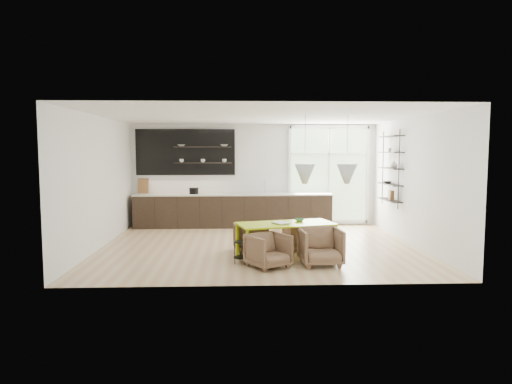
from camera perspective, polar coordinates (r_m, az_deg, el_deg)
name	(u,v)px	position (r m, az deg, el deg)	size (l,w,h in m)	color
room	(280,178)	(11.25, 3.06, 1.71)	(7.02, 6.01, 2.91)	#CFB68B
kitchen_run	(230,206)	(12.87, -3.27, -1.72)	(5.54, 0.69, 2.75)	black
right_shelving	(391,170)	(11.90, 16.49, 2.61)	(0.26, 1.22, 1.90)	black
dining_table	(286,225)	(9.18, 3.77, -4.19)	(2.06, 1.29, 0.70)	#A6C902
armchair_back_left	(250,237)	(9.74, -0.70, -5.68)	(0.65, 0.67, 0.61)	brown
armchair_back_right	(300,235)	(10.01, 5.56, -5.43)	(0.65, 0.67, 0.61)	brown
armchair_front_left	(268,251)	(8.44, 1.55, -7.34)	(0.67, 0.69, 0.62)	brown
armchair_front_right	(321,247)	(8.68, 8.07, -6.78)	(0.75, 0.77, 0.70)	brown
wire_stool	(242,249)	(8.74, -1.72, -7.15)	(0.34, 0.34, 0.43)	black
table_book	(276,223)	(9.02, 2.46, -3.94)	(0.25, 0.33, 0.03)	white
table_bowl	(299,220)	(9.39, 5.44, -3.51)	(0.19, 0.19, 0.06)	#467E50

